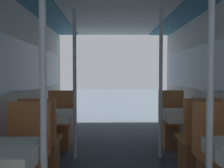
{
  "coord_description": "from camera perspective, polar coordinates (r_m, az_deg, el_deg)",
  "views": [
    {
      "loc": [
        -0.15,
        -1.08,
        1.27
      ],
      "look_at": [
        -0.08,
        3.03,
        1.11
      ],
      "focal_mm": 40.0,
      "sensor_mm": 36.0,
      "label": 1
    }
  ],
  "objects": [
    {
      "name": "support_pole_right_1",
      "position": [
        3.81,
        11.07,
        -0.09
      ],
      "size": [
        0.05,
        0.05,
        2.23
      ],
      "color": "silver",
      "rests_on": "ground_plane"
    },
    {
      "name": "chair_left_far_1",
      "position": [
        4.49,
        -11.97,
        -10.34
      ],
      "size": [
        0.45,
        0.45,
        0.98
      ],
      "rotation": [
        0.0,
        0.0,
        3.14
      ],
      "color": "#9C5B31",
      "rests_on": "ground_plane"
    },
    {
      "name": "support_pole_left_1",
      "position": [
        3.76,
        -8.52,
        -0.1
      ],
      "size": [
        0.05,
        0.05,
        2.23
      ],
      "color": "silver",
      "rests_on": "ground_plane"
    },
    {
      "name": "support_pole_right_0",
      "position": [
        2.08,
        21.53,
        -2.1
      ],
      "size": [
        0.05,
        0.05,
        2.23
      ],
      "color": "silver",
      "rests_on": "ground_plane"
    },
    {
      "name": "dining_table_left_1",
      "position": [
        3.88,
        -13.65,
        -7.89
      ],
      "size": [
        0.61,
        0.61,
        0.71
      ],
      "color": "#4C4C51",
      "rests_on": "ground_plane"
    },
    {
      "name": "support_pole_left_0",
      "position": [
        1.98,
        -15.43,
        -2.23
      ],
      "size": [
        0.05,
        0.05,
        2.23
      ],
      "color": "silver",
      "rests_on": "ground_plane"
    },
    {
      "name": "wall_left",
      "position": [
        3.23,
        -23.23,
        0.08
      ],
      "size": [
        0.05,
        6.62,
        2.23
      ],
      "color": "silver",
      "rests_on": "ground_plane"
    },
    {
      "name": "dining_table_right_1",
      "position": [
        3.95,
        16.02,
        -7.72
      ],
      "size": [
        0.61,
        0.61,
        0.71
      ],
      "color": "#4C4C51",
      "rests_on": "ground_plane"
    },
    {
      "name": "chair_right_far_1",
      "position": [
        4.55,
        13.83,
        -10.17
      ],
      "size": [
        0.45,
        0.45,
        0.98
      ],
      "rotation": [
        0.0,
        0.0,
        3.14
      ],
      "color": "#9C5B31",
      "rests_on": "ground_plane"
    },
    {
      "name": "chair_right_near_1",
      "position": [
        3.49,
        18.81,
        -14.1
      ],
      "size": [
        0.45,
        0.45,
        0.98
      ],
      "color": "#9C5B31",
      "rests_on": "ground_plane"
    },
    {
      "name": "chair_left_near_1",
      "position": [
        3.4,
        -15.81,
        -14.48
      ],
      "size": [
        0.45,
        0.45,
        0.98
      ],
      "color": "#9C5B31",
      "rests_on": "ground_plane"
    }
  ]
}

